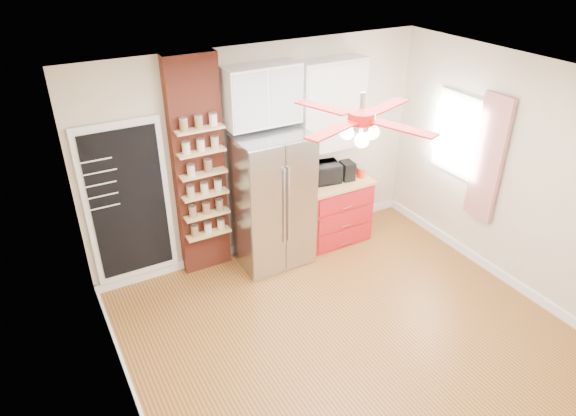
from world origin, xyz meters
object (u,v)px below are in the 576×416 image
fridge (271,200)px  canister_left (361,173)px  toaster_oven (322,173)px  coffee_maker (347,171)px  red_cabinet (333,209)px  pantry_jar_oats (191,171)px  ceiling_fan (361,118)px

fridge → canister_left: bearing=-2.0°
toaster_oven → canister_left: 0.56m
fridge → coffee_maker: size_ratio=6.98×
coffee_maker → canister_left: bearing=-5.5°
toaster_oven → canister_left: size_ratio=3.58×
red_cabinet → canister_left: size_ratio=7.31×
red_cabinet → coffee_maker: (0.15, -0.06, 0.57)m
coffee_maker → canister_left: 0.22m
toaster_oven → pantry_jar_oats: size_ratio=3.67×
red_cabinet → toaster_oven: bearing=168.4°
toaster_oven → coffee_maker: bearing=-6.3°
ceiling_fan → coffee_maker: ceiling_fan is taller
red_cabinet → canister_left: (0.36, -0.10, 0.51)m
pantry_jar_oats → canister_left: bearing=-4.5°
fridge → ceiling_fan: (0.05, -1.63, 1.55)m
toaster_oven → pantry_jar_oats: bearing=-171.9°
canister_left → toaster_oven: bearing=166.0°
red_cabinet → ceiling_fan: 2.75m
canister_left → pantry_jar_oats: pantry_jar_oats is taller
red_cabinet → coffee_maker: bearing=-20.9°
coffee_maker → pantry_jar_oats: (-2.07, 0.14, 0.41)m
fridge → canister_left: (1.33, -0.05, 0.09)m
coffee_maker → red_cabinet: bearing=164.5°
coffee_maker → pantry_jar_oats: size_ratio=1.99×
coffee_maker → canister_left: coffee_maker is taller
toaster_oven → canister_left: (0.54, -0.13, -0.06)m
fridge → red_cabinet: bearing=3.0°
red_cabinet → fridge: bearing=-177.0°
canister_left → pantry_jar_oats: bearing=175.5°
fridge → toaster_oven: bearing=6.3°
red_cabinet → coffee_maker: 0.60m
fridge → pantry_jar_oats: fridge is taller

